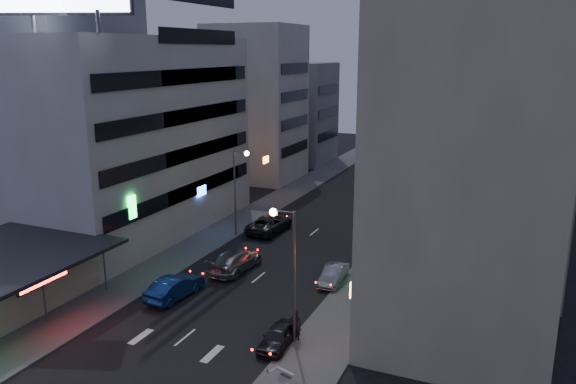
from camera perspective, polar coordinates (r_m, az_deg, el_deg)
The scene contains 23 objects.
ground at distance 32.74m, azimuth -14.46°, elevation -17.21°, with size 180.00×180.00×0.00m, color black.
sidewalk_left at distance 60.16m, azimuth -3.10°, elevation -1.99°, with size 4.00×120.00×0.12m, color #4C4C4F.
sidewalk_right at distance 55.21m, azimuth 11.98°, elevation -3.79°, with size 4.00×120.00×0.12m, color #4C4C4F.
white_building at distance 54.89m, azimuth -16.46°, elevation 5.44°, with size 14.00×24.00×18.00m, color silver.
grey_tower at distance 62.60m, azimuth -21.74°, elevation 13.40°, with size 10.00×14.00×34.00m, color gray.
shophouse_near at distance 33.01m, azimuth 17.88°, elevation 1.59°, with size 10.00×11.00×20.00m, color #BFB395.
shophouse_mid at distance 44.61m, azimuth 19.86°, elevation 1.95°, with size 11.00×12.00×16.00m, color gray.
shophouse_far at distance 57.04m, azimuth 20.54°, elevation 7.46°, with size 10.00×14.00×22.00m, color #BFB395.
far_left_a at distance 74.86m, azimuth -3.25°, elevation 8.96°, with size 11.00×10.00×20.00m, color silver.
far_left_b at distance 87.07m, azimuth 0.34°, elevation 8.07°, with size 12.00×10.00×15.00m, color gray.
far_right_a at distance 72.13m, azimuth 21.51°, elevation 7.01°, with size 11.00×12.00×18.00m, color gray.
far_right_b at distance 85.82m, azimuth 22.44°, elevation 9.94°, with size 12.00×12.00×24.00m, color #BFB395.
street_lamp_right_near at distance 32.25m, azimuth -0.01°, elevation -6.60°, with size 1.60×0.44×8.02m.
street_lamp_left at distance 51.02m, azimuth -5.06°, elevation 1.18°, with size 1.60×0.44×8.02m.
street_lamp_right_far at distance 63.85m, azimuth 12.21°, elevation 3.55°, with size 1.60×0.44×8.02m.
parked_car_right_near at distance 33.71m, azimuth -1.03°, elevation -14.49°, with size 1.51×3.75×1.28m, color black.
parked_car_right_mid at distance 42.20m, azimuth 4.66°, elevation -8.37°, with size 1.38×3.96×1.31m, color #95999C.
parked_car_left at distance 53.41m, azimuth -1.88°, elevation -3.24°, with size 2.70×5.85×1.63m, color #29292E.
parked_car_right_far at distance 58.56m, azimuth 9.17°, elevation -1.98°, with size 1.89×4.64×1.35m, color #94989C.
road_car_blue at distance 40.42m, azimuth -11.41°, elevation -9.45°, with size 1.68×4.80×1.58m, color navy.
road_car_silver at distance 44.44m, azimuth -5.38°, elevation -6.97°, with size 2.28×5.60×1.63m, color #93969A.
person at distance 34.02m, azimuth 0.75°, elevation -13.31°, with size 0.72×0.47×1.96m, color black.
scooter_silver_b at distance 30.94m, azimuth 0.82°, elevation -17.15°, with size 1.97×0.66×1.20m, color #AEB1B7, non-canonical shape.
Camera 1 is at (17.86, -21.67, 16.82)m, focal length 35.00 mm.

